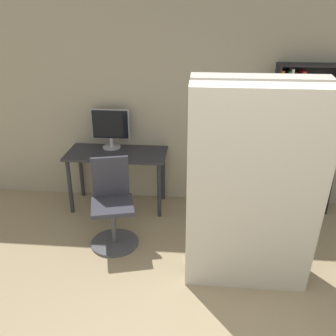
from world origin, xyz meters
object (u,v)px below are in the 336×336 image
Objects in this scene: mattress_near at (255,198)px; bookshelf at (294,139)px; mattress_far at (250,181)px; office_chair at (113,210)px; monitor at (110,127)px.

bookshelf is at bearing 67.72° from mattress_near.
mattress_far is (0.00, 0.33, 0.00)m from mattress_near.
mattress_near is at bearing -25.71° from office_chair.
mattress_near is 0.33m from mattress_far.
office_chair is 0.50× the size of mattress_far.
monitor is 0.26× the size of mattress_near.
mattress_near is (1.38, -0.66, 0.57)m from office_chair.
mattress_near reaches higher than office_chair.
monitor reaches higher than office_chair.
monitor is at bearing 140.52° from mattress_far.
bookshelf reaches higher than office_chair.
mattress_near is (1.59, -1.64, -0.06)m from monitor.
office_chair is 1.63m from mattress_near.
mattress_near is at bearing -45.79° from monitor.
monitor is at bearing 102.33° from office_chair.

